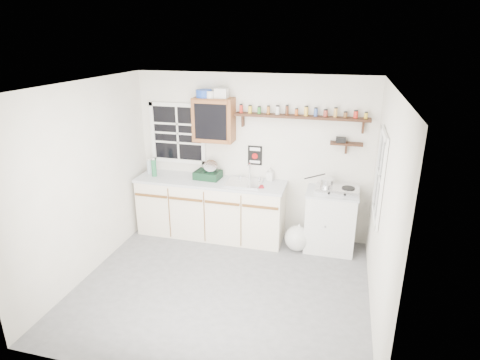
% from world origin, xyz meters
% --- Properties ---
extents(room, '(3.64, 3.24, 2.54)m').
position_xyz_m(room, '(0.00, 0.00, 1.25)').
color(room, '#565659').
rests_on(room, ground).
extents(main_cabinet, '(2.31, 0.63, 0.92)m').
position_xyz_m(main_cabinet, '(-0.58, 1.30, 0.46)').
color(main_cabinet, beige).
rests_on(main_cabinet, floor).
extents(right_cabinet, '(0.73, 0.57, 0.91)m').
position_xyz_m(right_cabinet, '(1.25, 1.32, 0.46)').
color(right_cabinet, silver).
rests_on(right_cabinet, floor).
extents(sink, '(0.52, 0.44, 0.29)m').
position_xyz_m(sink, '(-0.05, 1.30, 0.93)').
color(sink, silver).
rests_on(sink, main_cabinet).
extents(upper_cabinet, '(0.60, 0.32, 0.65)m').
position_xyz_m(upper_cabinet, '(-0.55, 1.44, 1.82)').
color(upper_cabinet, brown).
rests_on(upper_cabinet, wall_back).
extents(upper_cabinet_clutter, '(0.48, 0.24, 0.14)m').
position_xyz_m(upper_cabinet_clutter, '(-0.59, 1.44, 2.21)').
color(upper_cabinet_clutter, '#183A9F').
rests_on(upper_cabinet_clutter, upper_cabinet).
extents(spice_shelf, '(1.91, 0.18, 0.35)m').
position_xyz_m(spice_shelf, '(0.72, 1.51, 1.93)').
color(spice_shelf, black).
rests_on(spice_shelf, wall_back).
extents(secondary_shelf, '(0.45, 0.16, 0.24)m').
position_xyz_m(secondary_shelf, '(1.36, 1.52, 1.58)').
color(secondary_shelf, black).
rests_on(secondary_shelf, wall_back).
extents(warning_sign, '(0.22, 0.02, 0.30)m').
position_xyz_m(warning_sign, '(0.05, 1.59, 1.28)').
color(warning_sign, black).
rests_on(warning_sign, wall_back).
extents(window_back, '(0.93, 0.03, 0.98)m').
position_xyz_m(window_back, '(-1.20, 1.59, 1.55)').
color(window_back, black).
rests_on(window_back, wall_back).
extents(window_right, '(0.03, 0.78, 1.08)m').
position_xyz_m(window_right, '(1.79, 0.55, 1.45)').
color(window_right, black).
rests_on(window_right, wall_back).
extents(water_bottles, '(0.20, 0.17, 0.30)m').
position_xyz_m(water_bottles, '(-1.55, 1.30, 1.05)').
color(water_bottles, '#AABAC7').
rests_on(water_bottles, main_cabinet).
extents(dish_rack, '(0.41, 0.32, 0.29)m').
position_xyz_m(dish_rack, '(-0.63, 1.37, 1.01)').
color(dish_rack, black).
rests_on(dish_rack, main_cabinet).
extents(soap_bottle, '(0.11, 0.11, 0.21)m').
position_xyz_m(soap_bottle, '(0.31, 1.52, 1.03)').
color(soap_bottle, white).
rests_on(soap_bottle, main_cabinet).
extents(rag, '(0.15, 0.14, 0.02)m').
position_xyz_m(rag, '(0.21, 1.20, 0.93)').
color(rag, maroon).
rests_on(rag, main_cabinet).
extents(hotplate, '(0.61, 0.34, 0.09)m').
position_xyz_m(hotplate, '(1.31, 1.30, 0.95)').
color(hotplate, silver).
rests_on(hotplate, right_cabinet).
extents(saucepan, '(0.43, 0.29, 0.19)m').
position_xyz_m(saucepan, '(1.15, 1.31, 1.04)').
color(saucepan, silver).
rests_on(saucepan, hotplate).
extents(trash_bag, '(0.40, 0.36, 0.45)m').
position_xyz_m(trash_bag, '(0.80, 1.15, 0.19)').
color(trash_bag, beige).
rests_on(trash_bag, floor).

